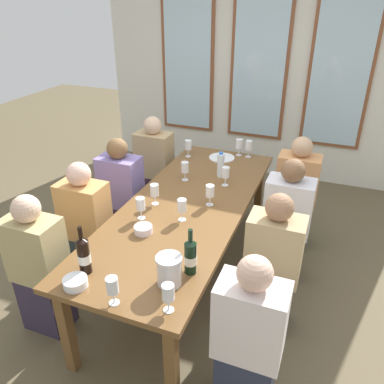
{
  "coord_description": "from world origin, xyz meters",
  "views": [
    {
      "loc": [
        1.02,
        -2.49,
        2.28
      ],
      "look_at": [
        0.0,
        0.13,
        0.79
      ],
      "focal_mm": 36.18,
      "sensor_mm": 36.0,
      "label": 1
    }
  ],
  "objects": [
    {
      "name": "seated_person_2",
      "position": [
        -0.76,
        0.96,
        0.53
      ],
      "size": [
        0.38,
        0.24,
        1.11
      ],
      "color": "#332135",
      "rests_on": "ground"
    },
    {
      "name": "metal_pitcher",
      "position": [
        0.26,
        -0.9,
        0.84
      ],
      "size": [
        0.16,
        0.16,
        0.19
      ],
      "color": "silver",
      "rests_on": "dining_table"
    },
    {
      "name": "wine_glass_10",
      "position": [
        -0.18,
        0.41,
        0.86
      ],
      "size": [
        0.07,
        0.07,
        0.17
      ],
      "color": "white",
      "rests_on": "dining_table"
    },
    {
      "name": "wine_glass_9",
      "position": [
        0.19,
        0.44,
        0.86
      ],
      "size": [
        0.07,
        0.07,
        0.17
      ],
      "color": "white",
      "rests_on": "dining_table"
    },
    {
      "name": "wine_glass_7",
      "position": [
        -0.24,
        -0.32,
        0.86
      ],
      "size": [
        0.07,
        0.07,
        0.17
      ],
      "color": "white",
      "rests_on": "dining_table"
    },
    {
      "name": "tasting_bowl_1",
      "position": [
        -0.13,
        -0.48,
        0.77
      ],
      "size": [
        0.13,
        0.13,
        0.05
      ],
      "primitive_type": "cylinder",
      "color": "white",
      "rests_on": "dining_table"
    },
    {
      "name": "wine_glass_2",
      "position": [
        0.06,
        -0.23,
        0.86
      ],
      "size": [
        0.07,
        0.07,
        0.17
      ],
      "color": "white",
      "rests_on": "dining_table"
    },
    {
      "name": "seated_person_5",
      "position": [
        0.76,
        0.35,
        0.53
      ],
      "size": [
        0.38,
        0.24,
        1.11
      ],
      "color": "#33293E",
      "rests_on": "ground"
    },
    {
      "name": "seated_person_0",
      "position": [
        -0.76,
        -0.31,
        0.53
      ],
      "size": [
        0.38,
        0.24,
        1.11
      ],
      "color": "#2B373A",
      "rests_on": "ground"
    },
    {
      "name": "water_bottle",
      "position": [
        0.1,
        0.6,
        0.85
      ],
      "size": [
        0.06,
        0.06,
        0.24
      ],
      "color": "white",
      "rests_on": "dining_table"
    },
    {
      "name": "seated_person_7",
      "position": [
        0.76,
        -0.96,
        0.53
      ],
      "size": [
        0.38,
        0.24,
        1.11
      ],
      "color": "#292F42",
      "rests_on": "ground"
    },
    {
      "name": "wine_glass_1",
      "position": [
        -0.36,
        0.94,
        0.86
      ],
      "size": [
        0.07,
        0.07,
        0.17
      ],
      "color": "white",
      "rests_on": "dining_table"
    },
    {
      "name": "wine_bottle_1",
      "position": [
        0.34,
        -0.76,
        0.86
      ],
      "size": [
        0.08,
        0.08,
        0.31
      ],
      "color": "black",
      "rests_on": "dining_table"
    },
    {
      "name": "wine_glass_0",
      "position": [
        0.12,
        1.15,
        0.86
      ],
      "size": [
        0.07,
        0.07,
        0.17
      ],
      "color": "white",
      "rests_on": "dining_table"
    },
    {
      "name": "wine_glass_3",
      "position": [
        0.04,
        -1.16,
        0.86
      ],
      "size": [
        0.07,
        0.07,
        0.17
      ],
      "color": "white",
      "rests_on": "dining_table"
    },
    {
      "name": "seated_person_3",
      "position": [
        0.76,
        0.89,
        0.53
      ],
      "size": [
        0.38,
        0.24,
        1.11
      ],
      "color": "#222D2D",
      "rests_on": "ground"
    },
    {
      "name": "tasting_bowl_0",
      "position": [
        -0.24,
        -1.12,
        0.77
      ],
      "size": [
        0.14,
        0.14,
        0.05
      ],
      "primitive_type": "cylinder",
      "color": "white",
      "rests_on": "dining_table"
    },
    {
      "name": "seated_person_4",
      "position": [
        -0.76,
        0.26,
        0.53
      ],
      "size": [
        0.38,
        0.24,
        1.11
      ],
      "color": "#38283E",
      "rests_on": "ground"
    },
    {
      "name": "seated_person_6",
      "position": [
        -0.76,
        -0.87,
        0.53
      ],
      "size": [
        0.38,
        0.24,
        1.11
      ],
      "color": "#322A3E",
      "rests_on": "ground"
    },
    {
      "name": "wine_glass_5",
      "position": [
        0.34,
        -1.1,
        0.86
      ],
      "size": [
        0.07,
        0.07,
        0.17
      ],
      "color": "white",
      "rests_on": "dining_table"
    },
    {
      "name": "wine_glass_8",
      "position": [
        0.22,
        1.15,
        0.86
      ],
      "size": [
        0.07,
        0.07,
        0.17
      ],
      "color": "white",
      "rests_on": "dining_table"
    },
    {
      "name": "wine_glass_6",
      "position": [
        -0.24,
        -0.08,
        0.86
      ],
      "size": [
        0.07,
        0.07,
        0.17
      ],
      "color": "white",
      "rests_on": "dining_table"
    },
    {
      "name": "white_plate_0",
      "position": [
        -0.02,
        1.02,
        0.74
      ],
      "size": [
        0.26,
        0.26,
        0.01
      ],
      "primitive_type": "cylinder",
      "color": "white",
      "rests_on": "dining_table"
    },
    {
      "name": "seated_person_1",
      "position": [
        0.76,
        -0.26,
        0.53
      ],
      "size": [
        0.38,
        0.24,
        1.11
      ],
      "color": "#342842",
      "rests_on": "ground"
    },
    {
      "name": "wine_glass_4",
      "position": [
        0.18,
        0.06,
        0.86
      ],
      "size": [
        0.07,
        0.07,
        0.17
      ],
      "color": "white",
      "rests_on": "dining_table"
    },
    {
      "name": "dining_table",
      "position": [
        0.0,
        0.0,
        0.67
      ],
      "size": [
        0.92,
        2.46,
        0.74
      ],
      "color": "brown",
      "rests_on": "ground"
    },
    {
      "name": "back_wall_with_windows",
      "position": [
        0.0,
        2.45,
        1.45
      ],
      "size": [
        4.12,
        0.1,
        2.9
      ],
      "color": "silver",
      "rests_on": "ground"
    },
    {
      "name": "ground_plane",
      "position": [
        0.0,
        0.0,
        0.0
      ],
      "size": [
        12.0,
        12.0,
        0.0
      ],
      "primitive_type": "plane",
      "color": "brown"
    },
    {
      "name": "wine_bottle_0",
      "position": [
        -0.26,
        -0.99,
        0.87
      ],
      "size": [
        0.08,
        0.08,
        0.32
      ],
      "color": "black",
      "rests_on": "dining_table"
    }
  ]
}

